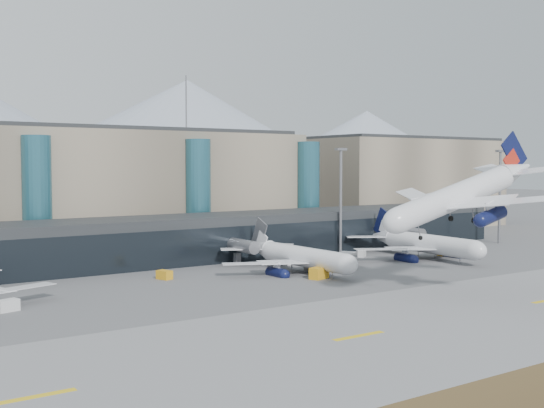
{
  "coord_description": "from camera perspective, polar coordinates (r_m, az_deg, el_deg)",
  "views": [
    {
      "loc": [
        -76.64,
        -78.53,
        21.49
      ],
      "look_at": [
        -1.09,
        32.0,
        13.81
      ],
      "focal_mm": 45.0,
      "sensor_mm": 36.0,
      "label": 1
    }
  ],
  "objects": [
    {
      "name": "lightmast_mid",
      "position": [
        165.63,
        5.77,
        0.82
      ],
      "size": [
        3.0,
        1.2,
        25.6
      ],
      "color": "slate",
      "rests_on": "ground"
    },
    {
      "name": "terminal_main",
      "position": [
        176.37,
        -17.31,
        1.17
      ],
      "size": [
        130.0,
        30.0,
        31.0
      ],
      "color": "gray",
      "rests_on": "ground"
    },
    {
      "name": "runway_strip",
      "position": [
        101.84,
        15.82,
        -9.01
      ],
      "size": [
        400.0,
        40.0,
        0.04
      ],
      "primitive_type": "cube",
      "color": "slate",
      "rests_on": "ground"
    },
    {
      "name": "teal_towers",
      "position": [
        164.7,
        -12.33,
        0.6
      ],
      "size": [
        116.4,
        19.4,
        46.0
      ],
      "color": "#275E6F",
      "rests_on": "ground"
    },
    {
      "name": "terminal_east",
      "position": [
        240.62,
        11.17,
        1.78
      ],
      "size": [
        70.0,
        30.0,
        31.0
      ],
      "color": "gray",
      "rests_on": "ground"
    },
    {
      "name": "concourse",
      "position": [
        157.19,
        -4.98,
        -2.76
      ],
      "size": [
        170.0,
        27.0,
        10.0
      ],
      "color": "black",
      "rests_on": "ground"
    },
    {
      "name": "veh_b",
      "position": [
        130.37,
        -8.99,
        -5.87
      ],
      "size": [
        2.54,
        3.28,
        1.67
      ],
      "primitive_type": "cube",
      "rotation": [
        0.0,
        0.0,
        1.86
      ],
      "color": "orange",
      "rests_on": "ground"
    },
    {
      "name": "runway_markings",
      "position": [
        101.83,
        15.82,
        -9.0
      ],
      "size": [
        128.0,
        1.0,
        0.02
      ],
      "color": "gold",
      "rests_on": "ground"
    },
    {
      "name": "veh_c",
      "position": [
        138.01,
        3.38,
        -5.29
      ],
      "size": [
        3.69,
        3.54,
        1.86
      ],
      "primitive_type": "cube",
      "rotation": [
        0.0,
        0.0,
        -0.72
      ],
      "color": "#505155",
      "rests_on": "ground"
    },
    {
      "name": "jet_parked_right",
      "position": [
        162.47,
        12.17,
        -2.74
      ],
      "size": [
        38.21,
        37.5,
        12.33
      ],
      "rotation": [
        0.0,
        0.0,
        1.5
      ],
      "color": "silver",
      "rests_on": "ground"
    },
    {
      "name": "veh_e",
      "position": [
        167.06,
        14.2,
        -3.93
      ],
      "size": [
        3.05,
        2.02,
        1.61
      ],
      "primitive_type": "cube",
      "rotation": [
        0.0,
        0.0,
        -0.16
      ],
      "color": "orange",
      "rests_on": "ground"
    },
    {
      "name": "veh_d",
      "position": [
        161.15,
        7.53,
        -4.12
      ],
      "size": [
        3.13,
        2.87,
        1.59
      ],
      "primitive_type": "cube",
      "rotation": [
        0.0,
        0.0,
        0.65
      ],
      "color": "silver",
      "rests_on": "ground"
    },
    {
      "name": "ground",
      "position": [
        111.82,
        9.86,
        -7.85
      ],
      "size": [
        900.0,
        900.0,
        0.0
      ],
      "primitive_type": "plane",
      "color": "#515154",
      "rests_on": "ground"
    },
    {
      "name": "veh_g",
      "position": [
        146.74,
        0.96,
        -4.82
      ],
      "size": [
        2.61,
        3.18,
        1.61
      ],
      "primitive_type": "cube",
      "rotation": [
        0.0,
        0.0,
        -1.14
      ],
      "color": "silver",
      "rests_on": "ground"
    },
    {
      "name": "veh_h",
      "position": [
        129.59,
        3.96,
        -5.78
      ],
      "size": [
        4.42,
        3.26,
        2.19
      ],
      "primitive_type": "cube",
      "rotation": [
        0.0,
        0.0,
        0.33
      ],
      "color": "orange",
      "rests_on": "ground"
    },
    {
      "name": "hero_jet",
      "position": [
        117.44,
        16.06,
        1.37
      ],
      "size": [
        35.39,
        36.43,
        11.73
      ],
      "rotation": [
        0.0,
        -0.26,
        -0.03
      ],
      "color": "silver",
      "rests_on": "ground"
    },
    {
      "name": "veh_a",
      "position": [
        108.25,
        -21.25,
        -7.92
      ],
      "size": [
        3.46,
        2.51,
        1.75
      ],
      "primitive_type": "cube",
      "rotation": [
        0.0,
        0.0,
        0.27
      ],
      "color": "silver",
      "rests_on": "ground"
    },
    {
      "name": "jet_parked_mid",
      "position": [
        138.56,
        1.83,
        -3.84
      ],
      "size": [
        35.34,
        34.22,
        11.38
      ],
      "rotation": [
        0.0,
        0.0,
        1.59
      ],
      "color": "silver",
      "rests_on": "ground"
    },
    {
      "name": "lightmast_right",
      "position": [
        196.56,
        18.52,
        1.05
      ],
      "size": [
        3.0,
        1.2,
        25.6
      ],
      "color": "slate",
      "rests_on": "ground"
    }
  ]
}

